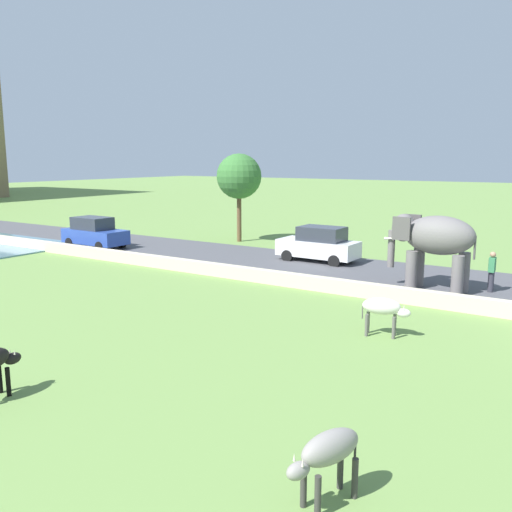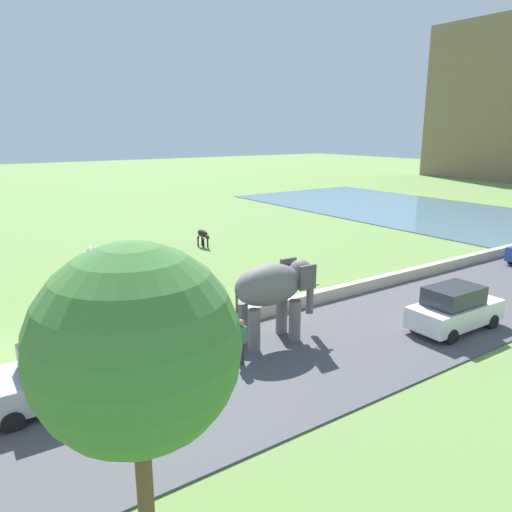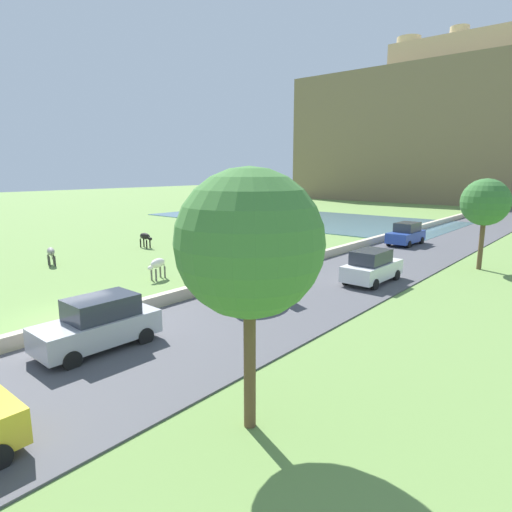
% 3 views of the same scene
% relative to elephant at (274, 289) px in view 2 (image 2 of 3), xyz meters
% --- Properties ---
extents(ground_plane, '(220.00, 220.00, 0.00)m').
position_rel_elephant_xyz_m(ground_plane, '(-3.44, -6.86, -2.04)').
color(ground_plane, '#6B8E47').
extents(road_surface, '(7.00, 120.00, 0.06)m').
position_rel_elephant_xyz_m(road_surface, '(1.56, 13.14, -2.01)').
color(road_surface, '#4C4C51').
rests_on(road_surface, ground).
extents(barrier_wall, '(0.40, 110.00, 0.55)m').
position_rel_elephant_xyz_m(barrier_wall, '(-2.24, 11.14, -1.76)').
color(barrier_wall, beige).
rests_on(barrier_wall, ground).
extents(lake, '(36.00, 18.00, 0.08)m').
position_rel_elephant_xyz_m(lake, '(-17.44, 29.56, -2.00)').
color(lake, slate).
rests_on(lake, ground).
extents(elephant, '(1.53, 3.49, 2.99)m').
position_rel_elephant_xyz_m(elephant, '(0.00, 0.00, 0.00)').
color(elephant, slate).
rests_on(elephant, ground).
extents(person_beside_elephant, '(0.36, 0.22, 1.63)m').
position_rel_elephant_xyz_m(person_beside_elephant, '(0.93, -2.03, -1.16)').
color(person_beside_elephant, '#33333D').
rests_on(person_beside_elephant, ground).
extents(car_white, '(1.84, 4.03, 1.80)m').
position_rel_elephant_xyz_m(car_white, '(3.14, 6.41, -1.14)').
color(car_white, white).
rests_on(car_white, ground).
extents(car_silver, '(1.89, 4.05, 1.80)m').
position_rel_elephant_xyz_m(car_silver, '(-0.01, -7.55, -1.14)').
color(car_silver, '#B7B7BC').
rests_on(car_silver, ground).
extents(cow_black, '(1.39, 0.45, 1.15)m').
position_rel_elephant_xyz_m(cow_black, '(-14.97, 5.25, -1.20)').
color(cow_black, black).
rests_on(cow_black, ground).
extents(cow_white, '(0.70, 1.42, 1.15)m').
position_rel_elephant_xyz_m(cow_white, '(-6.26, -0.33, -1.20)').
color(cow_white, silver).
rests_on(cow_white, ground).
extents(cow_grey, '(1.41, 0.80, 1.15)m').
position_rel_elephant_xyz_m(cow_grey, '(-14.29, -2.39, -1.20)').
color(cow_grey, gray).
rests_on(cow_grey, ground).
extents(tree_mid, '(3.30, 3.30, 6.02)m').
position_rel_elephant_xyz_m(tree_mid, '(6.77, -7.71, 2.31)').
color(tree_mid, brown).
rests_on(tree_mid, ground).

